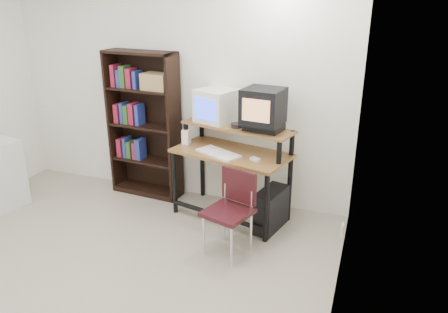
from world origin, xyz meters
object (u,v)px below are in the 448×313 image
(crt_monitor, at_px, (217,106))
(crt_tv, at_px, (263,106))
(pc_tower, at_px, (270,209))
(school_chair, at_px, (232,204))
(bookshelf, at_px, (145,123))
(computer_desk, at_px, (232,156))

(crt_monitor, bearing_deg, crt_tv, 2.96)
(pc_tower, height_order, school_chair, school_chair)
(crt_monitor, distance_m, pc_tower, 1.21)
(crt_monitor, distance_m, bookshelf, 0.94)
(crt_tv, relative_size, school_chair, 0.54)
(pc_tower, bearing_deg, school_chair, -102.33)
(crt_tv, distance_m, bookshelf, 1.50)
(bookshelf, bearing_deg, crt_tv, -3.50)
(computer_desk, relative_size, crt_tv, 3.10)
(crt_tv, distance_m, pc_tower, 1.04)
(school_chair, distance_m, bookshelf, 1.65)
(computer_desk, bearing_deg, crt_tv, 18.63)
(bookshelf, bearing_deg, pc_tower, -8.28)
(school_chair, bearing_deg, crt_monitor, 135.73)
(computer_desk, height_order, bookshelf, bookshelf)
(school_chair, bearing_deg, pc_tower, 81.47)
(bookshelf, bearing_deg, crt_monitor, 1.90)
(computer_desk, height_order, pc_tower, computer_desk)
(school_chair, height_order, bookshelf, bookshelf)
(computer_desk, relative_size, school_chair, 1.69)
(crt_monitor, relative_size, crt_tv, 1.14)
(computer_desk, relative_size, bookshelf, 0.77)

